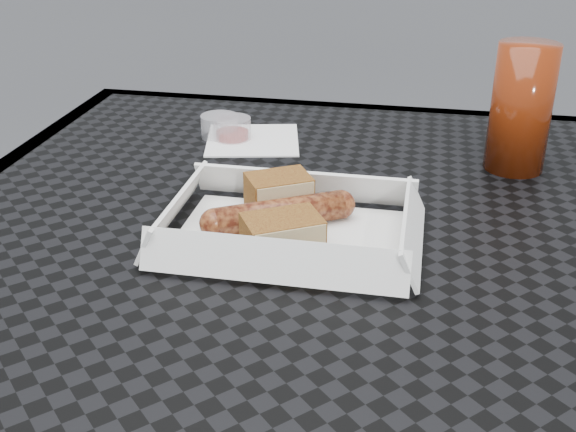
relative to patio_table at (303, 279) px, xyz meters
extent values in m
cube|color=black|center=(0.00, 0.00, 0.07)|extent=(0.80, 0.80, 0.01)
cube|color=black|center=(0.00, 0.39, 0.06)|extent=(0.80, 0.03, 0.03)
cylinder|color=black|center=(-0.35, 0.35, -0.30)|extent=(0.03, 0.03, 0.73)
cylinder|color=black|center=(0.35, 0.35, -0.30)|extent=(0.03, 0.03, 0.73)
cube|color=white|center=(0.00, -0.05, 0.08)|extent=(0.22, 0.15, 0.00)
cylinder|color=brown|center=(-0.02, -0.04, 0.09)|extent=(0.13, 0.09, 0.03)
sphere|color=brown|center=(0.04, 0.00, 0.09)|extent=(0.03, 0.03, 0.03)
sphere|color=brown|center=(-0.08, -0.07, 0.09)|extent=(0.03, 0.03, 0.03)
cube|color=brown|center=(-0.03, 0.00, 0.10)|extent=(0.08, 0.07, 0.04)
cube|color=brown|center=(0.00, -0.08, 0.10)|extent=(0.08, 0.08, 0.04)
cylinder|color=#DB4909|center=(0.04, -0.10, 0.08)|extent=(0.02, 0.02, 0.00)
torus|color=white|center=(0.05, -0.10, 0.08)|extent=(0.02, 0.02, 0.00)
cube|color=#B2D17F|center=(0.05, -0.10, 0.08)|extent=(0.02, 0.02, 0.00)
cube|color=white|center=(-0.11, 0.21, 0.08)|extent=(0.14, 0.14, 0.00)
cylinder|color=maroon|center=(-0.13, 0.21, 0.09)|extent=(0.05, 0.05, 0.03)
cylinder|color=silver|center=(-0.15, 0.22, 0.09)|extent=(0.05, 0.05, 0.03)
cylinder|color=#5E1C08|center=(0.23, 0.18, 0.15)|extent=(0.07, 0.07, 0.15)
camera|label=1|loc=(0.11, -0.67, 0.41)|focal=45.00mm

